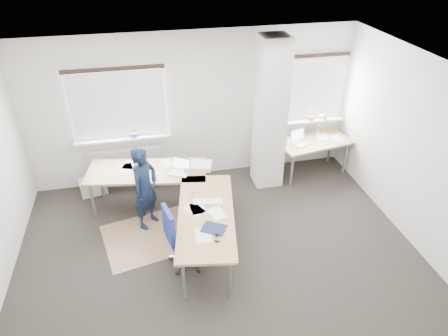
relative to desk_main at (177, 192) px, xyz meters
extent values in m
plane|color=black|center=(0.51, -0.95, -0.69)|extent=(6.00, 6.00, 0.00)
cube|color=beige|center=(0.51, 1.55, 0.71)|extent=(6.00, 0.04, 2.80)
cube|color=beige|center=(3.51, -0.95, 0.71)|extent=(0.04, 5.00, 2.80)
cube|color=white|center=(0.51, -0.95, 2.11)|extent=(6.00, 5.00, 0.04)
cube|color=beige|center=(1.81, 1.00, 0.70)|extent=(0.50, 0.50, 2.78)
cube|color=white|center=(-0.79, 1.52, 0.91)|extent=(1.60, 0.04, 1.20)
cube|color=white|center=(-0.79, 1.48, 0.91)|extent=(1.60, 0.02, 1.20)
cube|color=white|center=(-0.79, 1.45, 0.29)|extent=(1.70, 0.20, 0.04)
cube|color=white|center=(2.81, 1.52, 0.91)|extent=(1.20, 0.04, 1.20)
cube|color=white|center=(2.81, 1.48, 0.91)|extent=(1.20, 0.02, 1.20)
cube|color=white|center=(2.81, 1.45, 0.29)|extent=(1.30, 0.20, 0.04)
cube|color=silver|center=(-0.79, 1.47, -0.24)|extent=(1.40, 0.10, 0.60)
cylinder|color=#733C84|center=(-0.59, 1.43, 0.35)|extent=(0.12, 0.12, 0.08)
imported|color=#2E6829|center=(-0.59, 1.43, 0.39)|extent=(0.09, 0.06, 0.17)
cylinder|color=#B75146|center=(2.81, 1.43, 0.35)|extent=(0.12, 0.12, 0.08)
imported|color=#2E6829|center=(2.81, 1.43, 0.39)|extent=(0.09, 0.07, 0.17)
cube|color=#936D50|center=(-0.51, -0.18, -0.69)|extent=(1.60, 1.44, 0.01)
cube|color=white|center=(-1.44, 1.30, -0.55)|extent=(0.52, 0.41, 0.28)
cube|color=olive|center=(-0.44, 0.68, 0.02)|extent=(2.11, 1.14, 0.04)
cube|color=olive|center=(0.34, -0.68, 0.02)|extent=(1.14, 2.11, 0.04)
cylinder|color=#99999E|center=(-1.37, 0.54, -0.35)|extent=(0.05, 0.05, 0.69)
cylinder|color=#99999E|center=(-1.27, 1.13, -0.35)|extent=(0.05, 0.05, 0.69)
cylinder|color=#99999E|center=(0.50, 0.82, -0.35)|extent=(0.05, 0.05, 0.69)
cylinder|color=#99999E|center=(-0.11, -1.51, -0.35)|extent=(0.05, 0.05, 0.69)
cylinder|color=#99999E|center=(0.48, -1.62, -0.35)|extent=(0.05, 0.05, 0.69)
cylinder|color=#99999E|center=(0.79, 0.15, -0.35)|extent=(0.05, 0.05, 0.69)
cube|color=#B7B7BC|center=(0.09, 0.47, 0.05)|extent=(0.40, 0.37, 0.01)
cube|color=#B7B7BC|center=(0.15, 0.57, 0.16)|extent=(0.30, 0.21, 0.22)
cube|color=silver|center=(0.15, 0.57, 0.16)|extent=(0.26, 0.18, 0.19)
cube|color=white|center=(0.41, -0.42, 0.05)|extent=(0.46, 0.23, 0.02)
cube|color=#141C38|center=(0.39, -1.04, 0.05)|extent=(0.40, 0.37, 0.01)
cube|color=silver|center=(0.44, 0.59, 0.07)|extent=(0.52, 0.44, 0.07)
imported|color=white|center=(0.22, -0.13, 0.07)|extent=(0.08, 0.08, 0.07)
cylinder|color=silver|center=(0.38, -1.29, 0.09)|extent=(0.07, 0.07, 0.10)
cube|color=olive|center=(2.76, 1.07, 0.02)|extent=(1.50, 0.93, 0.04)
cylinder|color=#99999E|center=(2.21, 0.72, -0.35)|extent=(0.05, 0.05, 0.69)
cylinder|color=#99999E|center=(3.40, 0.92, -0.35)|extent=(0.05, 0.05, 0.69)
cylinder|color=#99999E|center=(2.13, 1.21, -0.35)|extent=(0.05, 0.05, 0.69)
cylinder|color=#99999E|center=(3.31, 1.42, -0.35)|extent=(0.05, 0.05, 0.69)
cube|color=#B7B7BC|center=(2.47, 1.02, 0.05)|extent=(0.39, 0.34, 0.01)
cube|color=#B7B7BC|center=(2.43, 1.12, 0.16)|extent=(0.32, 0.16, 0.22)
cube|color=silver|center=(2.43, 1.12, 0.16)|extent=(0.28, 0.14, 0.19)
cylinder|color=silver|center=(2.97, 1.38, 0.05)|extent=(0.10, 0.10, 0.02)
cylinder|color=silver|center=(2.97, 1.38, 0.24)|extent=(0.02, 0.16, 0.38)
cylinder|color=silver|center=(2.97, 1.26, 0.46)|extent=(0.02, 0.29, 0.13)
cone|color=silver|center=(2.97, 1.12, 0.44)|extent=(0.14, 0.16, 0.17)
cube|color=navy|center=(0.01, -0.88, -0.23)|extent=(0.55, 0.55, 0.08)
cube|color=navy|center=(-0.22, -0.93, 0.11)|extent=(0.15, 0.40, 0.50)
cylinder|color=silver|center=(0.01, -0.88, -0.42)|extent=(0.06, 0.06, 0.34)
cylinder|color=black|center=(0.26, -0.82, -0.66)|extent=(0.07, 0.04, 0.06)
cylinder|color=black|center=(0.03, -0.62, -0.66)|extent=(0.04, 0.06, 0.06)
cylinder|color=black|center=(-0.23, -0.77, -0.66)|extent=(0.07, 0.05, 0.06)
cylinder|color=black|center=(-0.16, -1.07, -0.66)|extent=(0.06, 0.07, 0.06)
cylinder|color=black|center=(0.14, -1.10, -0.66)|extent=(0.06, 0.07, 0.06)
imported|color=black|center=(-0.49, 0.16, 0.02)|extent=(0.60, 0.62, 1.43)
camera|label=1|loc=(-0.37, -5.17, 3.64)|focal=32.00mm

